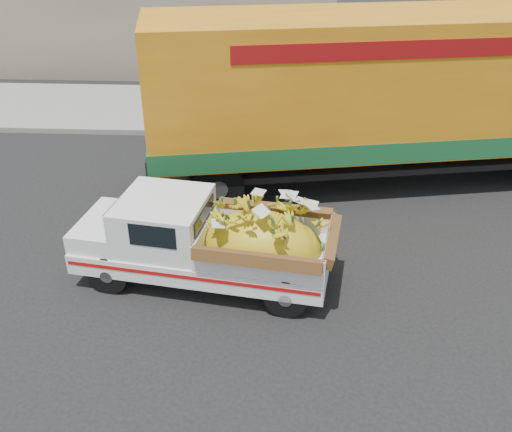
{
  "coord_description": "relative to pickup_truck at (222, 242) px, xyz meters",
  "views": [
    {
      "loc": [
        -0.62,
        -8.68,
        5.99
      ],
      "look_at": [
        -1.07,
        -0.1,
        1.06
      ],
      "focal_mm": 40.0,
      "sensor_mm": 36.0,
      "label": 1
    }
  ],
  "objects": [
    {
      "name": "sidewalk",
      "position": [
        1.62,
        8.91,
        -0.75
      ],
      "size": [
        60.0,
        4.0,
        0.14
      ],
      "primitive_type": "cube",
      "color": "gray",
      "rests_on": "ground"
    },
    {
      "name": "ground",
      "position": [
        1.62,
        0.59,
        -0.82
      ],
      "size": [
        100.0,
        100.0,
        0.0
      ],
      "primitive_type": "plane",
      "color": "black",
      "rests_on": "ground"
    },
    {
      "name": "semi_trailer",
      "position": [
        3.91,
        4.36,
        1.31
      ],
      "size": [
        12.08,
        4.63,
        3.8
      ],
      "rotation": [
        0.0,
        0.0,
        0.18
      ],
      "color": "black",
      "rests_on": "ground"
    },
    {
      "name": "curb",
      "position": [
        1.62,
        6.81,
        -0.74
      ],
      "size": [
        60.0,
        0.25,
        0.15
      ],
      "primitive_type": "cube",
      "color": "gray",
      "rests_on": "ground"
    },
    {
      "name": "pickup_truck",
      "position": [
        0.0,
        0.0,
        0.0
      ],
      "size": [
        4.52,
        2.23,
        1.52
      ],
      "rotation": [
        0.0,
        0.0,
        -0.16
      ],
      "color": "black",
      "rests_on": "ground"
    }
  ]
}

